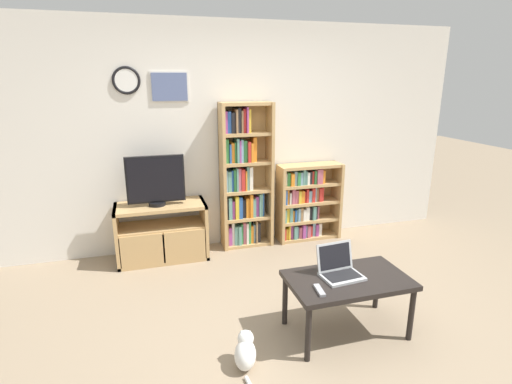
% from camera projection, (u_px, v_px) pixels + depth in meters
% --- Properties ---
extents(ground_plane, '(18.00, 18.00, 0.00)m').
position_uv_depth(ground_plane, '(299.00, 334.00, 3.20)').
color(ground_plane, gray).
extents(wall_back, '(5.62, 0.09, 2.60)m').
position_uv_depth(wall_back, '(236.00, 137.00, 4.70)').
color(wall_back, silver).
rests_on(wall_back, ground_plane).
extents(tv_stand, '(0.99, 0.45, 0.64)m').
position_uv_depth(tv_stand, '(162.00, 232.00, 4.45)').
color(tv_stand, tan).
rests_on(tv_stand, ground_plane).
extents(television, '(0.61, 0.18, 0.55)m').
position_uv_depth(television, '(156.00, 181.00, 4.26)').
color(television, black).
rests_on(television, tv_stand).
extents(bookshelf_tall, '(0.60, 0.26, 1.72)m').
position_uv_depth(bookshelf_tall, '(243.00, 180.00, 4.70)').
color(bookshelf_tall, tan).
rests_on(bookshelf_tall, ground_plane).
extents(bookshelf_short, '(0.80, 0.28, 0.96)m').
position_uv_depth(bookshelf_short, '(305.00, 202.00, 5.00)').
color(bookshelf_short, tan).
rests_on(bookshelf_short, ground_plane).
extents(coffee_table, '(0.95, 0.56, 0.48)m').
position_uv_depth(coffee_table, '(348.00, 284.00, 3.12)').
color(coffee_table, black).
rests_on(coffee_table, ground_plane).
extents(laptop, '(0.34, 0.29, 0.24)m').
position_uv_depth(laptop, '(339.00, 268.00, 3.14)').
color(laptop, '#B7BABC').
rests_on(laptop, coffee_table).
extents(remote_near_laptop, '(0.06, 0.16, 0.02)m').
position_uv_depth(remote_near_laptop, '(319.00, 290.00, 2.91)').
color(remote_near_laptop, '#99999E').
rests_on(remote_near_laptop, coffee_table).
extents(cat, '(0.22, 0.44, 0.26)m').
position_uv_depth(cat, '(245.00, 352.00, 2.82)').
color(cat, white).
rests_on(cat, ground_plane).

